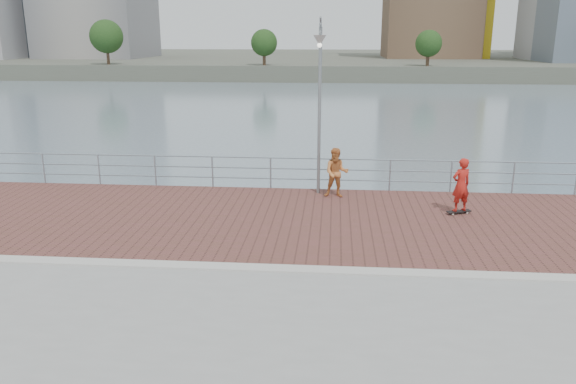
# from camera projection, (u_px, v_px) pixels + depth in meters

# --- Properties ---
(water) EXTENTS (400.00, 400.00, 0.00)m
(water) POSITION_uv_depth(u_px,v_px,m) (281.00, 347.00, 13.41)
(water) COLOR slate
(water) RESTS_ON ground
(brick_lane) EXTENTS (40.00, 6.80, 0.02)m
(brick_lane) POSITION_uv_depth(u_px,v_px,m) (293.00, 220.00, 16.31)
(brick_lane) COLOR brown
(brick_lane) RESTS_ON seawall
(curb) EXTENTS (40.00, 0.40, 0.06)m
(curb) POSITION_uv_depth(u_px,v_px,m) (281.00, 269.00, 12.85)
(curb) COLOR #B7B5AD
(curb) RESTS_ON seawall
(far_shore) EXTENTS (320.00, 95.00, 2.50)m
(far_shore) POSITION_uv_depth(u_px,v_px,m) (331.00, 60.00, 130.54)
(far_shore) COLOR #4C5142
(far_shore) RESTS_ON ground
(guardrail) EXTENTS (39.06, 0.06, 1.13)m
(guardrail) POSITION_uv_depth(u_px,v_px,m) (300.00, 170.00, 19.39)
(guardrail) COLOR #8C9EA8
(guardrail) RESTS_ON brick_lane
(street_lamp) EXTENTS (0.40, 1.16, 5.47)m
(street_lamp) POSITION_uv_depth(u_px,v_px,m) (320.00, 78.00, 17.60)
(street_lamp) COLOR gray
(street_lamp) RESTS_ON brick_lane
(skateboard) EXTENTS (0.78, 0.47, 0.09)m
(skateboard) POSITION_uv_depth(u_px,v_px,m) (459.00, 211.00, 16.81)
(skateboard) COLOR black
(skateboard) RESTS_ON brick_lane
(skateboarder) EXTENTS (0.69, 0.58, 1.62)m
(skateboarder) POSITION_uv_depth(u_px,v_px,m) (461.00, 185.00, 16.59)
(skateboarder) COLOR red
(skateboarder) RESTS_ON skateboard
(bystander) EXTENTS (0.81, 0.64, 1.64)m
(bystander) POSITION_uv_depth(u_px,v_px,m) (336.00, 173.00, 18.35)
(bystander) COLOR #CB793B
(bystander) RESTS_ON brick_lane
(shoreline_trees) EXTENTS (109.53, 5.19, 6.92)m
(shoreline_trees) POSITION_uv_depth(u_px,v_px,m) (294.00, 40.00, 85.95)
(shoreline_trees) COLOR #473323
(shoreline_trees) RESTS_ON far_shore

